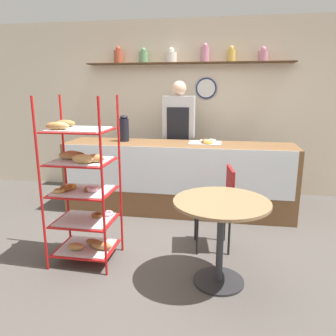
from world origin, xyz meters
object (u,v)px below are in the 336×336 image
at_px(cafe_chair, 221,199).
at_px(cafe_table, 221,221).
at_px(pastry_rack, 82,186).
at_px(coffee_carafe, 124,129).
at_px(donut_tray_counter, 206,142).
at_px(person_worker, 179,136).

bearing_deg(cafe_chair, cafe_table, -7.35).
bearing_deg(cafe_table, pastry_rack, 172.54).
relative_size(cafe_table, cafe_chair, 0.92).
bearing_deg(coffee_carafe, cafe_chair, -37.82).
relative_size(pastry_rack, cafe_chair, 1.83).
bearing_deg(cafe_table, cafe_chair, 90.91).
height_order(pastry_rack, coffee_carafe, pastry_rack).
relative_size(cafe_table, donut_tray_counter, 1.89).
distance_m(cafe_table, cafe_chair, 0.66).
bearing_deg(cafe_chair, donut_tray_counter, -176.53).
height_order(person_worker, cafe_chair, person_worker).
height_order(person_worker, cafe_table, person_worker).
bearing_deg(pastry_rack, donut_tray_counter, 54.98).
relative_size(person_worker, cafe_chair, 2.02).
relative_size(pastry_rack, coffee_carafe, 4.49).
xyz_separation_m(pastry_rack, person_worker, (0.64, 2.03, 0.21)).
xyz_separation_m(cafe_chair, coffee_carafe, (-1.34, 1.04, 0.59)).
distance_m(cafe_chair, donut_tray_counter, 1.16).
bearing_deg(cafe_chair, coffee_carafe, -136.09).
bearing_deg(cafe_table, donut_tray_counter, 97.62).
bearing_deg(coffee_carafe, cafe_table, -51.51).
bearing_deg(person_worker, coffee_carafe, -143.96).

